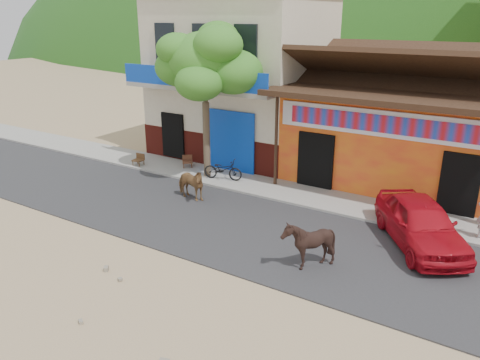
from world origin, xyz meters
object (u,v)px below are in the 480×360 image
Objects in this scene: red_car at (420,223)px; cow_dark at (309,244)px; tree at (206,102)px; cafe_chair_right at (187,157)px; scooter at (223,169)px; cafe_chair_left at (138,155)px; cow_tan at (190,184)px.

cow_dark is at bearing -161.49° from red_car.
red_car is at bearing -10.22° from tree.
tree is 6.55× the size of cafe_chair_right.
cafe_chair_left is (-4.18, -0.41, 0.04)m from scooter.
red_car is at bearing -11.88° from cafe_chair_left.
red_car is 7.98m from scooter.
cafe_chair_left is at bearing -172.39° from tree.
cow_dark is 10.61m from cafe_chair_left.
tree reaches higher than cow_dark.
red_car is 4.45× the size of cafe_chair_left.
cow_tan is 2.21m from scooter.
tree is 2.70m from scooter.
scooter is 1.73× the size of cafe_chair_right.
scooter is at bearing -53.19° from cafe_chair_right.
cafe_chair_left is at bearing -121.40° from cow_dark.
scooter is at bearing 134.71° from red_car.
cow_tan is 0.89× the size of scooter.
scooter is 2.26m from cafe_chair_right.
cow_dark is at bearing -34.55° from tree.
tree reaches higher than cafe_chair_right.
scooter is at bearing -1.03° from cafe_chair_left.
cafe_chair_left is at bearing 165.60° from cafe_chair_right.
cafe_chair_right is (1.98, 0.94, 0.00)m from cafe_chair_left.
red_car is at bearing -77.71° from cow_tan.
tree reaches higher than red_car.
cow_dark is 1.49× the size of cafe_chair_right.
cafe_chair_left is at bearing 140.40° from red_car.
cow_dark is 9.26m from cafe_chair_right.
tree is at bearing 135.43° from red_car.
tree is 4.40× the size of cow_dark.
cafe_chair_left is (-4.25, 1.80, -0.06)m from cow_tan.
cow_tan is at bearing -120.70° from cow_dark.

